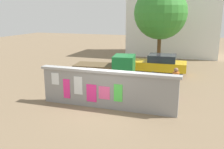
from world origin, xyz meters
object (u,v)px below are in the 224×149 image
at_px(motorcycle, 161,80).
at_px(car_parked, 160,64).
at_px(tree_roadside, 161,13).
at_px(person_walking, 176,80).
at_px(bicycle_near, 145,93).
at_px(auto_rickshaw_truck, 108,70).

bearing_deg(motorcycle, car_parked, 99.30).
distance_m(motorcycle, tree_roadside, 6.99).
bearing_deg(tree_roadside, person_walking, -75.68).
bearing_deg(bicycle_near, auto_rickshaw_truck, 143.61).
height_order(auto_rickshaw_truck, person_walking, auto_rickshaw_truck).
relative_size(car_parked, person_walking, 2.37).
relative_size(car_parked, bicycle_near, 2.31).
xyz_separation_m(car_parked, tree_roadside, (-0.43, 2.33, 3.55)).
height_order(person_walking, tree_roadside, tree_roadside).
xyz_separation_m(car_parked, motorcycle, (0.56, -3.45, -0.27)).
distance_m(auto_rickshaw_truck, motorcycle, 3.24).
bearing_deg(tree_roadside, auto_rickshaw_truck, -109.49).
height_order(auto_rickshaw_truck, tree_roadside, tree_roadside).
height_order(car_parked, motorcycle, car_parked).
bearing_deg(car_parked, bicycle_near, -89.51).
height_order(auto_rickshaw_truck, car_parked, auto_rickshaw_truck).
relative_size(car_parked, tree_roadside, 0.61).
xyz_separation_m(car_parked, person_walking, (1.48, -5.17, 0.26)).
bearing_deg(person_walking, motorcycle, 118.04).
bearing_deg(auto_rickshaw_truck, bicycle_near, -36.39).
distance_m(person_walking, tree_roadside, 8.41).
relative_size(bicycle_near, person_walking, 1.03).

